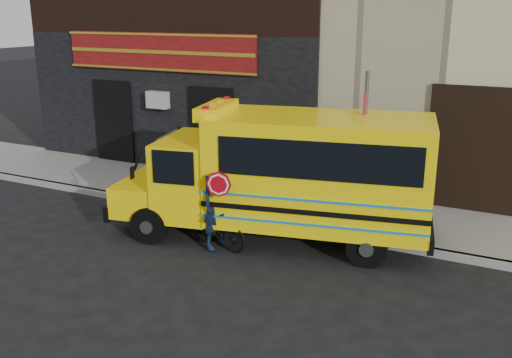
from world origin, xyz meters
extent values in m
plane|color=black|center=(0.00, 0.00, 0.00)|extent=(120.00, 120.00, 0.00)
cube|color=gray|center=(0.00, 2.60, 0.07)|extent=(40.00, 0.20, 0.15)
cube|color=slate|center=(0.00, 4.10, 0.07)|extent=(40.00, 3.00, 0.15)
cube|color=black|center=(-5.00, 5.55, 2.15)|extent=(10.00, 0.30, 4.00)
cube|color=#530B0C|center=(-5.00, 5.38, 3.65)|extent=(6.50, 0.12, 1.10)
cube|color=black|center=(-6.80, 5.40, 1.40)|extent=(1.30, 0.10, 2.50)
cube|color=black|center=(-3.20, 5.40, 1.40)|extent=(1.30, 0.10, 2.50)
cylinder|color=black|center=(-1.93, 0.60, 0.40)|extent=(0.84, 0.44, 0.80)
cylinder|color=black|center=(-2.32, 2.46, 0.40)|extent=(0.84, 0.44, 0.80)
cylinder|color=black|center=(2.57, 1.54, 0.40)|extent=(0.84, 0.44, 0.80)
cylinder|color=black|center=(2.18, 3.40, 0.40)|extent=(0.84, 0.44, 0.80)
cube|color=#FFD805|center=(-2.57, 1.44, 0.80)|extent=(1.39, 2.16, 0.70)
cube|color=black|center=(-3.10, 1.33, 0.55)|extent=(0.54, 2.03, 0.35)
cube|color=#FFD805|center=(-1.49, 1.66, 1.30)|extent=(1.60, 2.30, 1.70)
cube|color=black|center=(-2.05, 1.55, 1.70)|extent=(0.43, 1.77, 0.90)
cube|color=#FFD805|center=(1.30, 2.24, 1.62)|extent=(4.85, 3.07, 2.25)
cube|color=black|center=(3.53, 2.71, 0.55)|extent=(0.57, 2.18, 0.30)
cube|color=black|center=(1.63, 1.18, 2.10)|extent=(3.83, 0.83, 0.75)
cube|color=#FFD805|center=(-0.90, 1.79, 2.78)|extent=(0.82, 1.67, 0.28)
cylinder|color=#B10712|center=(-0.20, 0.60, 1.55)|extent=(0.52, 0.14, 0.52)
cylinder|color=#49514C|center=(2.00, 2.97, 1.81)|extent=(0.08, 0.08, 3.63)
cube|color=#AD132B|center=(2.01, 2.89, 2.95)|extent=(0.04, 0.32, 0.45)
cube|color=white|center=(2.01, 2.89, 2.38)|extent=(0.04, 0.32, 0.40)
imported|color=black|center=(-0.50, 1.00, 0.46)|extent=(1.58, 0.73, 0.92)
imported|color=black|center=(-0.45, 0.94, 1.00)|extent=(0.68, 0.84, 2.00)
camera|label=1|loc=(5.23, -8.61, 4.82)|focal=40.00mm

